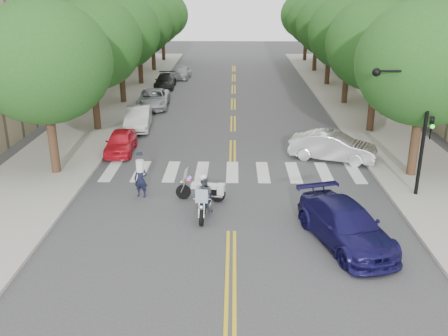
{
  "coord_description": "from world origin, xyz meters",
  "views": [
    {
      "loc": [
        0.07,
        -17.17,
        8.89
      ],
      "look_at": [
        -0.36,
        3.54,
        1.3
      ],
      "focal_mm": 40.0,
      "sensor_mm": 36.0,
      "label": 1
    }
  ],
  "objects_px": {
    "motorcycle_police": "(204,197)",
    "motorcycle_parked": "(205,190)",
    "officer_standing": "(141,179)",
    "sedan_blue": "(346,225)",
    "convertible": "(333,146)"
  },
  "relations": [
    {
      "from": "motorcycle_police",
      "to": "sedan_blue",
      "type": "distance_m",
      "value": 5.74
    },
    {
      "from": "motorcycle_parked",
      "to": "convertible",
      "type": "bearing_deg",
      "value": -40.48
    },
    {
      "from": "motorcycle_parked",
      "to": "sedan_blue",
      "type": "xyz_separation_m",
      "value": [
        5.33,
        -3.75,
        0.24
      ]
    },
    {
      "from": "sedan_blue",
      "to": "motorcycle_police",
      "type": "bearing_deg",
      "value": 139.95
    },
    {
      "from": "motorcycle_police",
      "to": "sedan_blue",
      "type": "height_order",
      "value": "motorcycle_police"
    },
    {
      "from": "sedan_blue",
      "to": "officer_standing",
      "type": "bearing_deg",
      "value": 136.05
    },
    {
      "from": "motorcycle_parked",
      "to": "officer_standing",
      "type": "bearing_deg",
      "value": 91.79
    },
    {
      "from": "motorcycle_police",
      "to": "sedan_blue",
      "type": "xyz_separation_m",
      "value": [
        5.29,
        -2.22,
        -0.08
      ]
    },
    {
      "from": "convertible",
      "to": "sedan_blue",
      "type": "relative_size",
      "value": 0.91
    },
    {
      "from": "convertible",
      "to": "sedan_blue",
      "type": "distance_m",
      "value": 9.41
    },
    {
      "from": "motorcycle_police",
      "to": "officer_standing",
      "type": "height_order",
      "value": "motorcycle_police"
    },
    {
      "from": "motorcycle_police",
      "to": "convertible",
      "type": "distance_m",
      "value": 9.65
    },
    {
      "from": "motorcycle_parked",
      "to": "convertible",
      "type": "height_order",
      "value": "convertible"
    },
    {
      "from": "officer_standing",
      "to": "motorcycle_parked",
      "type": "bearing_deg",
      "value": 5.84
    },
    {
      "from": "motorcycle_police",
      "to": "motorcycle_parked",
      "type": "relative_size",
      "value": 1.02
    }
  ]
}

